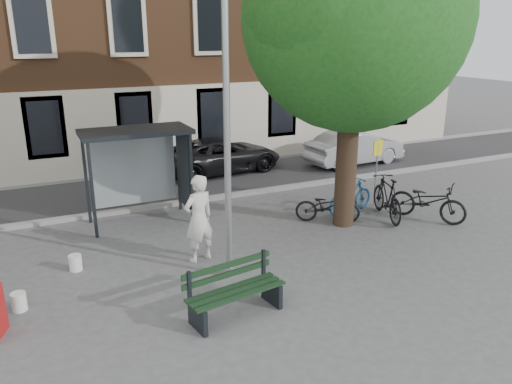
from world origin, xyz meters
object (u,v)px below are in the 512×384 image
object	(u,v)px
bench	(234,293)
car_dark	(221,155)
bus_shelter	(151,153)
bike_b	(351,196)
bike_d	(387,197)
lamppost	(227,150)
bike_a	(328,206)
painter	(199,219)
car_silver	(355,147)
notice_sign	(377,158)
bike_c	(428,201)

from	to	relation	value
bench	car_dark	bearing A→B (deg)	60.74
bus_shelter	bike_b	bearing A→B (deg)	-19.69
bike_d	car_dark	world-z (taller)	car_dark
bus_shelter	car_dark	bearing A→B (deg)	47.84
lamppost	bike_a	bearing A→B (deg)	26.32
lamppost	bus_shelter	world-z (taller)	lamppost
painter	bike_d	bearing A→B (deg)	167.58
bench	car_silver	world-z (taller)	car_silver
bus_shelter	bike_b	size ratio (longest dim) A/B	1.68
bench	car_dark	world-z (taller)	car_dark
painter	bus_shelter	bearing A→B (deg)	-101.01
painter	car_dark	xyz separation A→B (m)	(3.27, 7.03, -0.38)
painter	notice_sign	world-z (taller)	painter
lamppost	notice_sign	world-z (taller)	lamppost
lamppost	notice_sign	distance (m)	6.32
lamppost	bike_c	size ratio (longest dim) A/B	2.88
painter	car_dark	world-z (taller)	painter
notice_sign	car_dark	bearing A→B (deg)	109.87
bike_c	notice_sign	distance (m)	1.94
bench	notice_sign	bearing A→B (deg)	22.53
bus_shelter	bike_a	bearing A→B (deg)	-28.00
bike_c	car_silver	xyz separation A→B (m)	(1.89, 6.05, 0.12)
bike_b	bike_d	size ratio (longest dim) A/B	0.83
painter	bike_c	world-z (taller)	painter
bench	bike_a	world-z (taller)	bench
lamppost	painter	bearing A→B (deg)	108.10
notice_sign	car_silver	bearing A→B (deg)	54.58
painter	bike_d	world-z (taller)	painter
bike_c	car_silver	size ratio (longest dim) A/B	0.52
bike_d	lamppost	bearing A→B (deg)	32.29
car_dark	bike_b	bearing A→B (deg)	-169.79
car_silver	lamppost	bearing A→B (deg)	124.94
bike_d	car_dark	distance (m)	7.08
car_dark	car_silver	size ratio (longest dim) A/B	1.14
bike_b	car_silver	distance (m)	5.81
bike_a	notice_sign	xyz separation A→B (m)	(2.03, 0.54, 1.03)
bench	bike_b	world-z (taller)	bike_b
bench	car_dark	xyz separation A→B (m)	(3.45, 9.53, 0.20)
bike_b	bus_shelter	bearing A→B (deg)	59.10
painter	bike_c	size ratio (longest dim) A/B	0.97
bus_shelter	bench	bearing A→B (deg)	-89.00
bike_a	notice_sign	size ratio (longest dim) A/B	0.87
bike_a	bike_b	distance (m)	1.10
lamppost	bike_d	distance (m)	5.95
bike_c	bike_d	bearing A→B (deg)	118.04
bike_d	car_dark	size ratio (longest dim) A/B	0.44
painter	bike_a	world-z (taller)	painter
lamppost	bike_b	bearing A→B (deg)	25.02
bike_c	painter	bearing A→B (deg)	147.94
car_silver	notice_sign	bearing A→B (deg)	145.99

